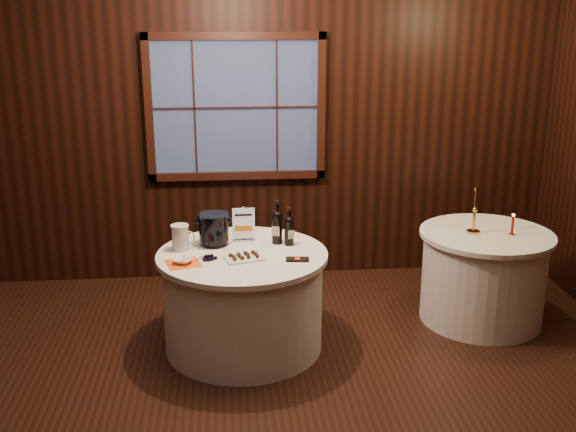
{
  "coord_description": "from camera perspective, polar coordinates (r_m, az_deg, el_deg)",
  "views": [
    {
      "loc": [
        -0.1,
        -3.73,
        2.5
      ],
      "look_at": [
        0.33,
        0.9,
        1.08
      ],
      "focal_mm": 42.0,
      "sensor_mm": 36.0,
      "label": 1
    }
  ],
  "objects": [
    {
      "name": "glass_pitcher",
      "position": [
        5.12,
        -9.09,
        -1.79
      ],
      "size": [
        0.18,
        0.14,
        0.2
      ],
      "rotation": [
        0.0,
        0.0,
        -0.1
      ],
      "color": "silver",
      "rests_on": "main_table"
    },
    {
      "name": "brass_candlestick",
      "position": [
        5.63,
        15.5,
        -0.04
      ],
      "size": [
        0.11,
        0.11,
        0.39
      ],
      "color": "gold",
      "rests_on": "side_table"
    },
    {
      "name": "cracker_bowl",
      "position": [
        4.87,
        -8.89,
        -3.74
      ],
      "size": [
        0.18,
        0.18,
        0.03
      ],
      "primitive_type": "imported",
      "rotation": [
        0.0,
        0.0,
        -0.39
      ],
      "color": "white",
      "rests_on": "orange_napkin"
    },
    {
      "name": "sign_stand",
      "position": [
        5.26,
        -3.77,
        -1.13
      ],
      "size": [
        0.17,
        0.08,
        0.28
      ],
      "rotation": [
        0.0,
        0.0,
        0.01
      ],
      "color": "#B3B4BA",
      "rests_on": "main_table"
    },
    {
      "name": "grape_bunch",
      "position": [
        4.9,
        -6.67,
        -3.54
      ],
      "size": [
        0.17,
        0.08,
        0.04
      ],
      "rotation": [
        0.0,
        0.0,
        0.16
      ],
      "color": "black",
      "rests_on": "main_table"
    },
    {
      "name": "chocolate_box",
      "position": [
        4.87,
        0.8,
        -3.69
      ],
      "size": [
        0.17,
        0.1,
        0.01
      ],
      "primitive_type": "cube",
      "rotation": [
        0.0,
        0.0,
        -0.11
      ],
      "color": "black",
      "rests_on": "main_table"
    },
    {
      "name": "side_table",
      "position": [
        5.84,
        16.18,
        -4.89
      ],
      "size": [
        1.08,
        1.08,
        0.77
      ],
      "color": "white",
      "rests_on": "ground"
    },
    {
      "name": "main_table",
      "position": [
        5.18,
        -3.81,
        -7.1
      ],
      "size": [
        1.28,
        1.28,
        0.77
      ],
      "color": "white",
      "rests_on": "ground"
    },
    {
      "name": "back_wall",
      "position": [
        6.28,
        -4.42,
        8.22
      ],
      "size": [
        6.0,
        0.1,
        3.0
      ],
      "color": "black",
      "rests_on": "ground"
    },
    {
      "name": "red_candle",
      "position": [
        5.68,
        18.46,
        -0.85
      ],
      "size": [
        0.05,
        0.05,
        0.18
      ],
      "color": "gold",
      "rests_on": "side_table"
    },
    {
      "name": "orange_napkin",
      "position": [
        4.88,
        -8.88,
        -3.96
      ],
      "size": [
        0.28,
        0.28,
        0.0
      ],
      "primitive_type": "cube",
      "rotation": [
        0.0,
        0.0,
        0.3
      ],
      "color": "#FD5B15",
      "rests_on": "main_table"
    },
    {
      "name": "port_bottle_left",
      "position": [
        5.18,
        -0.93,
        -0.76
      ],
      "size": [
        0.08,
        0.09,
        0.34
      ],
      "rotation": [
        0.0,
        0.0,
        -0.35
      ],
      "color": "black",
      "rests_on": "main_table"
    },
    {
      "name": "port_bottle_right",
      "position": [
        5.15,
        0.1,
        -1.1
      ],
      "size": [
        0.07,
        0.08,
        0.3
      ],
      "rotation": [
        0.0,
        0.0,
        0.35
      ],
      "color": "black",
      "rests_on": "main_table"
    },
    {
      "name": "ground",
      "position": [
        4.49,
        -3.33,
        -16.87
      ],
      "size": [
        6.0,
        6.0,
        0.0
      ],
      "primitive_type": "plane",
      "color": "black",
      "rests_on": "ground"
    },
    {
      "name": "chocolate_plate",
      "position": [
        4.9,
        -3.75,
        -3.5
      ],
      "size": [
        0.32,
        0.26,
        0.04
      ],
      "rotation": [
        0.0,
        0.0,
        0.29
      ],
      "color": "white",
      "rests_on": "main_table"
    },
    {
      "name": "ice_bucket",
      "position": [
        5.18,
        -6.31,
        -1.08
      ],
      "size": [
        0.24,
        0.24,
        0.25
      ],
      "color": "black",
      "rests_on": "main_table"
    }
  ]
}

